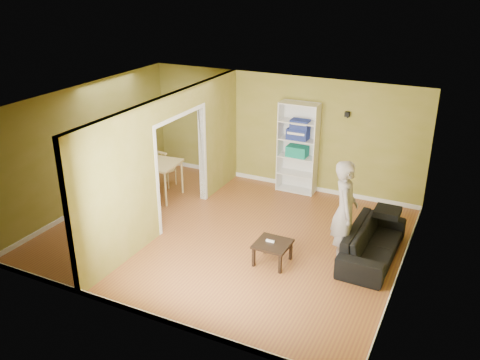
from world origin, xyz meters
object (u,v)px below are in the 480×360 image
object	(u,v)px
coffee_table	(273,246)
dining_table	(149,165)
person	(345,203)
chair_left	(124,170)
bookshelf	(299,147)
chair_far	(167,168)
sofa	(373,238)
chair_near	(135,184)

from	to	relation	value
coffee_table	dining_table	size ratio (longest dim) A/B	0.45
person	chair_left	distance (m)	5.38
bookshelf	chair_left	bearing A→B (deg)	-154.11
bookshelf	chair_left	distance (m)	4.01
dining_table	chair_far	distance (m)	0.70
person	sofa	bearing A→B (deg)	-81.37
chair_left	chair_near	distance (m)	0.91
person	chair_left	xyz separation A→B (m)	(-5.30, 0.71, -0.59)
sofa	dining_table	size ratio (longest dim) A/B	1.55
coffee_table	chair_far	world-z (taller)	chair_far
chair_far	dining_table	bearing A→B (deg)	93.67
dining_table	chair_far	bearing A→B (deg)	88.03
chair_left	chair_far	bearing A→B (deg)	117.47
chair_far	sofa	bearing A→B (deg)	173.18
person	coffee_table	distance (m)	1.45
chair_far	chair_left	bearing A→B (deg)	46.18
chair_near	chair_far	distance (m)	1.18
sofa	person	xyz separation A→B (m)	(-0.49, -0.24, 0.69)
chair_near	person	bearing A→B (deg)	-25.32
person	chair_left	bearing A→B (deg)	64.70
coffee_table	chair_left	world-z (taller)	chair_left
sofa	dining_table	distance (m)	5.09
chair_far	bookshelf	bearing A→B (deg)	-153.18
sofa	chair_far	world-z (taller)	chair_far
coffee_table	sofa	bearing A→B (deg)	32.03
person	bookshelf	size ratio (longest dim) A/B	1.04
chair_far	person	bearing A→B (deg)	169.08
sofa	coffee_table	size ratio (longest dim) A/B	3.44
coffee_table	chair_left	bearing A→B (deg)	161.61
person	dining_table	size ratio (longest dim) A/B	1.65
dining_table	sofa	bearing A→B (deg)	-5.41
bookshelf	dining_table	size ratio (longest dim) A/B	1.59
bookshelf	chair_near	size ratio (longest dim) A/B	2.10
bookshelf	coffee_table	world-z (taller)	bookshelf
chair_near	chair_left	bearing A→B (deg)	120.38
coffee_table	chair_near	distance (m)	3.66
sofa	chair_far	bearing A→B (deg)	78.65
coffee_table	dining_table	distance (m)	3.84
sofa	bookshelf	distance (m)	3.19
sofa	chair_left	distance (m)	5.80
chair_far	coffee_table	bearing A→B (deg)	155.35
chair_left	chair_far	distance (m)	0.98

